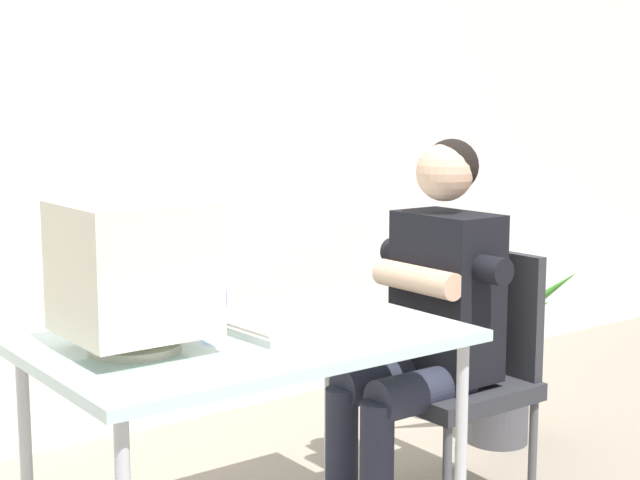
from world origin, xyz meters
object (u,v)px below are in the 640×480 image
object	(u,v)px
desk	(248,354)
person_seated	(426,316)
office_chair	(464,365)
crt_monitor	(134,270)
potted_plant	(498,358)
keyboard	(247,326)
desk_mug	(213,303)

from	to	relation	value
desk	person_seated	bearing A→B (deg)	3.37
desk	office_chair	world-z (taller)	office_chair
desk	crt_monitor	bearing A→B (deg)	174.53
crt_monitor	potted_plant	xyz separation A→B (m)	(1.77, 0.32, -0.61)
keyboard	person_seated	xyz separation A→B (m)	(0.71, 0.01, -0.07)
keyboard	office_chair	xyz separation A→B (m)	(0.90, 0.01, -0.27)
keyboard	crt_monitor	bearing A→B (deg)	-179.53
keyboard	desk_mug	size ratio (longest dim) A/B	4.68
crt_monitor	desk_mug	bearing A→B (deg)	31.38
crt_monitor	person_seated	size ratio (longest dim) A/B	0.31
office_chair	desk	bearing A→B (deg)	-177.32
crt_monitor	potted_plant	size ratio (longest dim) A/B	0.51
crt_monitor	person_seated	distance (m)	1.10
desk_mug	person_seated	bearing A→B (deg)	-16.94
potted_plant	keyboard	bearing A→B (deg)	-167.52
person_seated	potted_plant	distance (m)	0.83
keyboard	office_chair	distance (m)	0.94
keyboard	person_seated	bearing A→B (deg)	0.71
desk	person_seated	xyz separation A→B (m)	(0.73, 0.04, -0.00)
keyboard	office_chair	size ratio (longest dim) A/B	0.49
keyboard	desk_mug	bearing A→B (deg)	85.91
person_seated	desk_mug	world-z (taller)	person_seated
desk	crt_monitor	distance (m)	0.43
keyboard	person_seated	distance (m)	0.72
keyboard	office_chair	bearing A→B (deg)	0.56
crt_monitor	desk_mug	size ratio (longest dim) A/B	4.33
office_chair	desk_mug	distance (m)	0.96
keyboard	desk_mug	world-z (taller)	desk_mug
crt_monitor	potted_plant	bearing A→B (deg)	10.15
crt_monitor	person_seated	world-z (taller)	person_seated
desk	keyboard	size ratio (longest dim) A/B	2.79
crt_monitor	desk_mug	xyz separation A→B (m)	(0.37, 0.22, -0.18)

